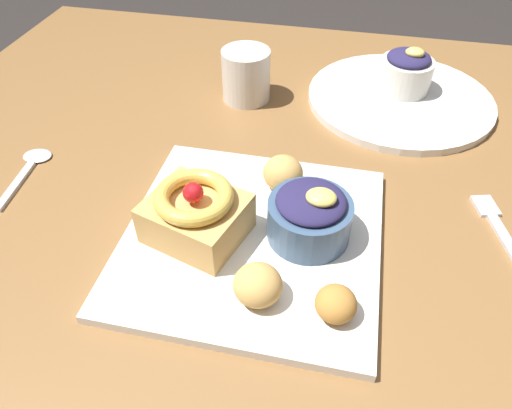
# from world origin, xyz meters

# --- Properties ---
(dining_table) EXTENTS (1.29, 1.07, 0.73)m
(dining_table) POSITION_xyz_m (0.00, 0.00, 0.64)
(dining_table) COLOR brown
(dining_table) RESTS_ON ground_plane
(front_plate) EXTENTS (0.29, 0.29, 0.01)m
(front_plate) POSITION_xyz_m (-0.07, -0.07, 0.74)
(front_plate) COLOR white
(front_plate) RESTS_ON dining_table
(cake_slice) EXTENTS (0.12, 0.11, 0.07)m
(cake_slice) POSITION_xyz_m (-0.13, -0.08, 0.77)
(cake_slice) COLOR tan
(cake_slice) RESTS_ON front_plate
(berry_ramekin) EXTENTS (0.09, 0.09, 0.07)m
(berry_ramekin) POSITION_xyz_m (-0.01, -0.06, 0.77)
(berry_ramekin) COLOR #3D5675
(berry_ramekin) RESTS_ON front_plate
(fritter_front) EXTENTS (0.05, 0.05, 0.04)m
(fritter_front) POSITION_xyz_m (-0.05, -0.15, 0.76)
(fritter_front) COLOR tan
(fritter_front) RESTS_ON front_plate
(fritter_middle) EXTENTS (0.05, 0.05, 0.04)m
(fritter_middle) POSITION_xyz_m (-0.05, 0.02, 0.76)
(fritter_middle) COLOR tan
(fritter_middle) RESTS_ON front_plate
(fritter_back) EXTENTS (0.04, 0.04, 0.03)m
(fritter_back) POSITION_xyz_m (0.03, -0.16, 0.76)
(fritter_back) COLOR #BC7F38
(fritter_back) RESTS_ON front_plate
(back_plate) EXTENTS (0.29, 0.29, 0.01)m
(back_plate) POSITION_xyz_m (0.09, 0.28, 0.74)
(back_plate) COLOR white
(back_plate) RESTS_ON dining_table
(back_ramekin) EXTENTS (0.08, 0.08, 0.07)m
(back_ramekin) POSITION_xyz_m (0.10, 0.30, 0.77)
(back_ramekin) COLOR silver
(back_ramekin) RESTS_ON back_plate
(fork) EXTENTS (0.05, 0.13, 0.00)m
(fork) POSITION_xyz_m (0.21, 0.01, 0.73)
(fork) COLOR silver
(fork) RESTS_ON dining_table
(spoon) EXTENTS (0.04, 0.13, 0.00)m
(spoon) POSITION_xyz_m (-0.40, -0.01, 0.73)
(spoon) COLOR silver
(spoon) RESTS_ON dining_table
(coffee_mug) EXTENTS (0.08, 0.08, 0.08)m
(coffee_mug) POSITION_xyz_m (-0.15, 0.24, 0.77)
(coffee_mug) COLOR silver
(coffee_mug) RESTS_ON dining_table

